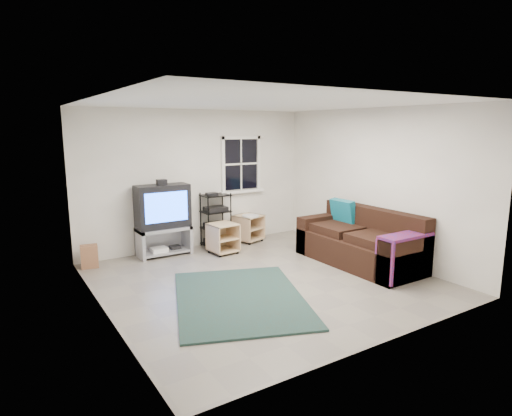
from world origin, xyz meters
TOP-DOWN VIEW (x-y plane):
  - room at (0.95, 2.27)m, footprint 4.60×4.62m
  - tv_unit at (-0.80, 2.04)m, footprint 0.93×0.47m
  - av_rack at (0.27, 2.09)m, footprint 0.52×0.38m
  - side_table_left at (0.15, 1.61)m, footprint 0.51×0.51m
  - side_table_right at (0.97, 2.06)m, footprint 0.61×0.61m
  - sofa at (1.83, -0.20)m, footprint 0.97×2.20m
  - shag_rug at (-0.67, -0.45)m, footprint 2.35×2.71m
  - paper_bag at (-2.09, 2.00)m, footprint 0.29×0.21m

SIDE VIEW (x-z plane):
  - shag_rug at x=-0.67m, z-range 0.00..0.03m
  - paper_bag at x=-2.09m, z-range 0.00..0.38m
  - side_table_left at x=0.15m, z-range 0.02..0.57m
  - side_table_right at x=0.97m, z-range 0.03..0.59m
  - sofa at x=1.83m, z-range -0.15..0.86m
  - av_rack at x=0.27m, z-range -0.07..0.97m
  - tv_unit at x=-0.80m, z-range 0.07..1.44m
  - room at x=0.95m, z-range -0.82..3.78m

